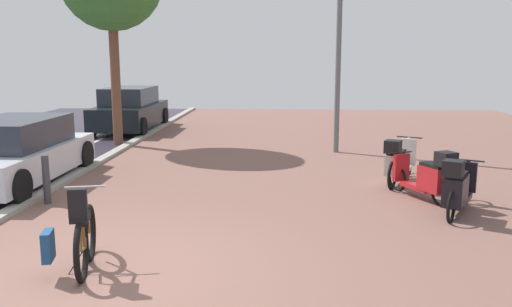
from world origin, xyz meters
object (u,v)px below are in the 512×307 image
object	(u,v)px
parked_car_far	(130,110)
scooter_far	(399,162)
bicycle_foreground	(81,238)
scooter_mid	(427,177)
parked_car_near	(15,153)
scooter_near	(458,188)
lamp_post	(339,38)
bollard_far	(46,180)

from	to	relation	value
parked_car_far	scooter_far	bearing A→B (deg)	-45.20
parked_car_far	bicycle_foreground	bearing A→B (deg)	-76.67
scooter_mid	parked_car_near	bearing A→B (deg)	173.27
scooter_near	parked_car_far	bearing A→B (deg)	129.49
scooter_mid	parked_car_far	xyz separation A→B (m)	(-7.73, 8.84, 0.27)
parked_car_far	lamp_post	distance (m)	8.08
bollard_far	scooter_near	bearing A→B (deg)	-2.83
scooter_far	lamp_post	bearing A→B (deg)	103.85
bicycle_foreground	parked_car_near	xyz separation A→B (m)	(-2.93, 4.23, 0.23)
parked_car_far	lamp_post	bearing A→B (deg)	-31.21
bicycle_foreground	parked_car_far	distance (m)	12.49
bicycle_foreground	parked_car_far	size ratio (longest dim) A/B	0.32
scooter_mid	bollard_far	distance (m)	6.54
bollard_far	scooter_far	bearing A→B (deg)	15.83
scooter_far	bollard_far	world-z (taller)	scooter_far
scooter_near	lamp_post	bearing A→B (deg)	103.34
scooter_near	bollard_far	xyz separation A→B (m)	(-6.77, 0.33, -0.02)
scooter_mid	parked_car_near	xyz separation A→B (m)	(-7.78, 0.92, 0.19)
scooter_near	parked_car_far	size ratio (longest dim) A/B	0.38
bicycle_foreground	bollard_far	xyz separation A→B (m)	(-1.67, 2.80, 0.03)
scooter_far	lamp_post	xyz separation A→B (m)	(-0.87, 3.54, 2.51)
scooter_mid	scooter_far	xyz separation A→B (m)	(-0.22, 1.28, 0.01)
bicycle_foreground	parked_car_far	bearing A→B (deg)	103.33
scooter_near	scooter_far	bearing A→B (deg)	102.46
scooter_mid	lamp_post	distance (m)	5.55
bicycle_foreground	lamp_post	size ratio (longest dim) A/B	0.25
scooter_near	scooter_far	world-z (taller)	scooter_near
bicycle_foreground	lamp_post	distance (m)	9.32
lamp_post	bollard_far	size ratio (longest dim) A/B	6.31
parked_car_near	parked_car_far	bearing A→B (deg)	89.66
lamp_post	scooter_far	bearing A→B (deg)	-76.15
parked_car_near	parked_car_far	size ratio (longest dim) A/B	0.97
parked_car_far	lamp_post	size ratio (longest dim) A/B	0.80
parked_car_near	bollard_far	xyz separation A→B (m)	(1.26, -1.43, -0.20)
scooter_near	lamp_post	distance (m)	6.34
parked_car_near	parked_car_far	xyz separation A→B (m)	(0.05, 7.92, 0.08)
scooter_near	scooter_mid	xyz separation A→B (m)	(-0.25, 0.84, -0.01)
scooter_near	scooter_far	distance (m)	2.17
bicycle_foreground	scooter_near	distance (m)	5.67
scooter_near	scooter_far	size ratio (longest dim) A/B	0.93
scooter_far	parked_car_far	bearing A→B (deg)	134.80
scooter_far	bollard_far	bearing A→B (deg)	-164.17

